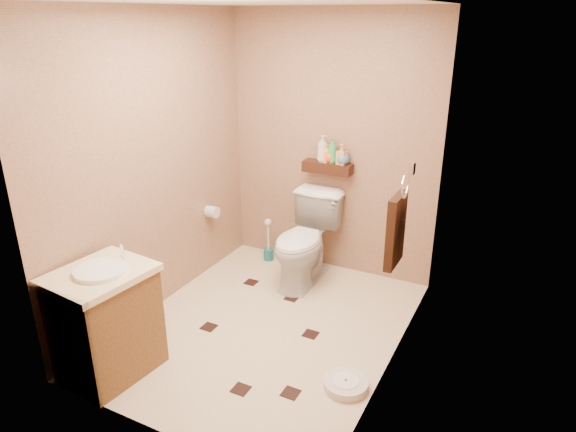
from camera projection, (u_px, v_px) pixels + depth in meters
The scene contains 20 objects.
ground at pixel (267, 327), 4.09m from camera, with size 2.50×2.50×0.00m, color beige.
wall_back at pixel (331, 146), 4.69m from camera, with size 2.00×0.04×2.40m, color #9D7159.
wall_front at pixel (143, 251), 2.62m from camera, with size 2.00×0.04×2.40m, color #9D7159.
wall_left at pixel (155, 166), 4.08m from camera, with size 0.04×2.50×2.40m, color #9D7159.
wall_right at pixel (402, 206), 3.23m from camera, with size 0.04×2.50×2.40m, color #9D7159.
ceiling at pixel (261, 2), 3.21m from camera, with size 2.00×2.50×0.02m, color white.
wall_shelf at pixel (327, 168), 4.69m from camera, with size 0.46×0.14×0.10m, color #381B0F.
floor_accents at pixel (265, 332), 4.03m from camera, with size 1.11×1.40×0.01m.
toilet at pixel (305, 241), 4.66m from camera, with size 0.46×0.80×0.82m, color white.
vanity at pixel (106, 321), 3.46m from camera, with size 0.59×0.69×0.89m.
bathroom_scale at pixel (346, 384), 3.42m from camera, with size 0.34×0.34×0.06m.
toilet_brush at pixel (268, 245), 5.17m from camera, with size 0.10×0.10×0.45m.
towel_ring at pixel (396, 227), 3.57m from camera, with size 0.12×0.30×0.76m.
toilet_paper at pixel (212, 212), 4.81m from camera, with size 0.12×0.11×0.12m.
bottle_a at pixel (322, 148), 4.65m from camera, with size 0.10×0.10×0.25m, color beige.
bottle_b at pixel (327, 153), 4.64m from camera, with size 0.07×0.08×0.17m, color #FFA735.
bottle_c at pixel (330, 155), 4.63m from camera, with size 0.11×0.11×0.14m, color #F8491D.
bottle_d at pixel (332, 151), 4.61m from camera, with size 0.09×0.09×0.23m, color green.
bottle_e at pixel (342, 154), 4.58m from camera, with size 0.08×0.08×0.18m, color #EE8B4F.
bottle_f at pixel (343, 156), 4.58m from camera, with size 0.12×0.12×0.15m, color teal.
Camera 1 is at (1.74, -3.02, 2.33)m, focal length 32.00 mm.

